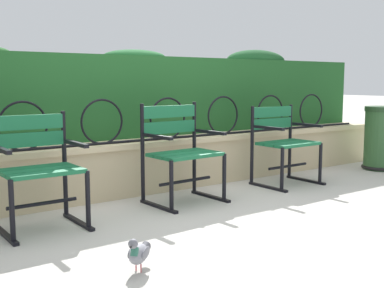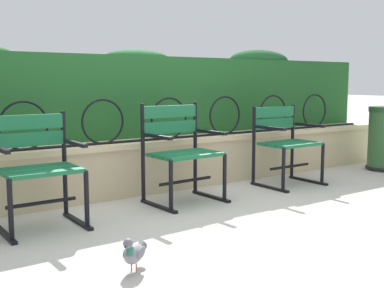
% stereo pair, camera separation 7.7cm
% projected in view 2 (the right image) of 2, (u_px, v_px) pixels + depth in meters
% --- Properties ---
extents(ground_plane, '(60.00, 60.00, 0.00)m').
position_uv_depth(ground_plane, '(197.00, 208.00, 4.22)').
color(ground_plane, '#BCB7AD').
extents(stone_wall, '(6.73, 0.41, 0.51)m').
position_uv_depth(stone_wall, '(148.00, 165.00, 4.87)').
color(stone_wall, '#C6B289').
rests_on(stone_wall, ground).
extents(iron_arch_fence, '(6.20, 0.02, 0.42)m').
position_uv_depth(iron_arch_fence, '(139.00, 122.00, 4.68)').
color(iron_arch_fence, black).
rests_on(iron_arch_fence, stone_wall).
extents(hedge_row, '(6.59, 0.52, 0.97)m').
position_uv_depth(hedge_row, '(129.00, 93.00, 5.15)').
color(hedge_row, '#1E5123').
rests_on(hedge_row, stone_wall).
extents(park_chair_left, '(0.59, 0.52, 0.85)m').
position_uv_depth(park_chair_left, '(37.00, 166.00, 3.63)').
color(park_chair_left, '#19663D').
rests_on(park_chair_left, ground).
extents(park_chair_centre, '(0.66, 0.55, 0.89)m').
position_uv_depth(park_chair_centre, '(180.00, 150.00, 4.42)').
color(park_chair_centre, '#19663D').
rests_on(park_chair_centre, ground).
extents(park_chair_right, '(0.63, 0.53, 0.83)m').
position_uv_depth(park_chair_right, '(285.00, 141.00, 5.16)').
color(park_chair_right, '#19663D').
rests_on(park_chair_right, ground).
extents(pigeon_near_chairs, '(0.24, 0.23, 0.22)m').
position_uv_depth(pigeon_near_chairs, '(134.00, 252.00, 2.82)').
color(pigeon_near_chairs, gray).
rests_on(pigeon_near_chairs, ground).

